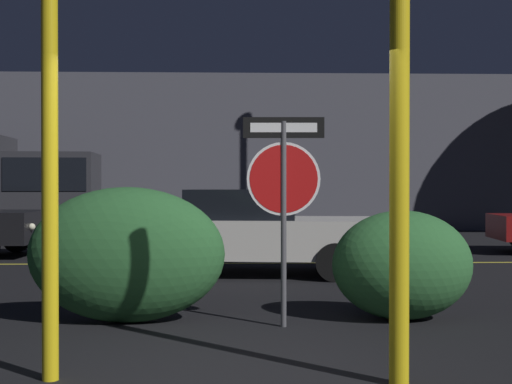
% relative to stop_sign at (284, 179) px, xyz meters
% --- Properties ---
extents(ground_plane, '(260.00, 260.00, 0.00)m').
position_rel_stop_sign_xyz_m(ground_plane, '(-0.57, -2.06, -1.56)').
color(ground_plane, black).
extents(road_center_stripe, '(32.73, 0.12, 0.01)m').
position_rel_stop_sign_xyz_m(road_center_stripe, '(-0.57, 6.06, -1.56)').
color(road_center_stripe, gold).
rests_on(road_center_stripe, ground_plane).
extents(stop_sign, '(0.86, 0.06, 2.21)m').
position_rel_stop_sign_xyz_m(stop_sign, '(0.00, 0.00, 0.00)').
color(stop_sign, '#4C4C51').
rests_on(stop_sign, ground_plane).
extents(yellow_pole_left, '(0.13, 0.13, 3.32)m').
position_rel_stop_sign_xyz_m(yellow_pole_left, '(-1.94, -1.99, 0.10)').
color(yellow_pole_left, yellow).
rests_on(yellow_pole_left, ground_plane).
extents(yellow_pole_right, '(0.15, 0.15, 3.36)m').
position_rel_stop_sign_xyz_m(yellow_pole_right, '(0.71, -2.21, 0.12)').
color(yellow_pole_right, yellow).
rests_on(yellow_pole_right, ground_plane).
extents(hedge_bush_1, '(2.14, 0.94, 1.48)m').
position_rel_stop_sign_xyz_m(hedge_bush_1, '(-1.69, 0.29, -0.82)').
color(hedge_bush_1, '#285B2D').
rests_on(hedge_bush_1, ground_plane).
extents(hedge_bush_2, '(1.56, 1.11, 1.21)m').
position_rel_stop_sign_xyz_m(hedge_bush_2, '(1.35, 0.36, -0.95)').
color(hedge_bush_2, '#2D6633').
rests_on(hedge_bush_2, ground_plane).
extents(passing_car_2, '(4.69, 2.38, 1.42)m').
position_rel_stop_sign_xyz_m(passing_car_2, '(-0.26, 4.53, -0.84)').
color(passing_car_2, silver).
rests_on(passing_car_2, ground_plane).
extents(street_lamp, '(0.40, 0.40, 8.29)m').
position_rel_stop_sign_xyz_m(street_lamp, '(4.10, 11.50, 3.37)').
color(street_lamp, '#4C4C51').
rests_on(street_lamp, ground_plane).
extents(building_backdrop, '(26.76, 3.33, 5.11)m').
position_rel_stop_sign_xyz_m(building_backdrop, '(-0.94, 17.16, 1.00)').
color(building_backdrop, '#4C4C56').
rests_on(building_backdrop, ground_plane).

